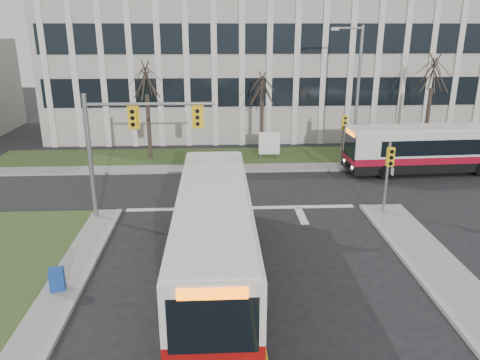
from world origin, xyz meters
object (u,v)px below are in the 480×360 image
streetlight (356,88)px  newspaper_box_blue (57,281)px  bus_main (214,237)px  directory_sign (269,144)px  bus_cross (433,150)px

streetlight → newspaper_box_blue: size_ratio=9.68×
bus_main → streetlight: bearing=57.8°
directory_sign → newspaper_box_blue: (-9.52, -17.14, -0.70)m
bus_cross → newspaper_box_blue: (-19.78, -13.58, -1.01)m
bus_main → newspaper_box_blue: (-5.65, -0.95, -1.16)m
streetlight → directory_sign: streetlight is taller
directory_sign → bus_cross: 10.87m
directory_sign → streetlight: bearing=-13.2°
directory_sign → newspaper_box_blue: 19.62m
streetlight → newspaper_box_blue: bearing=-133.5°
bus_cross → newspaper_box_blue: size_ratio=11.76×
bus_main → bus_cross: bus_main is taller
bus_main → newspaper_box_blue: bus_main is taller
bus_cross → bus_main: bearing=-51.0°
directory_sign → bus_cross: bus_cross is taller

